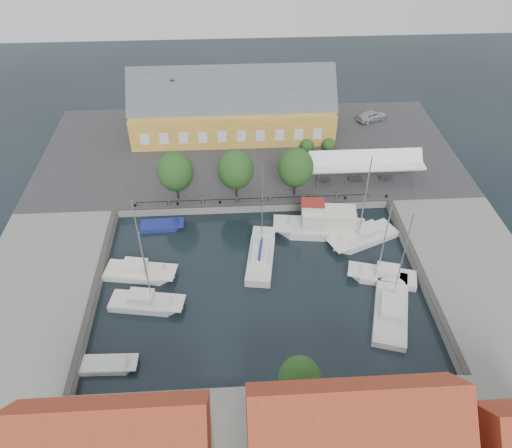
{
  "coord_description": "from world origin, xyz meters",
  "views": [
    {
      "loc": [
        -2.54,
        -36.73,
        36.76
      ],
      "look_at": [
        0.0,
        6.0,
        1.5
      ],
      "focal_mm": 35.0,
      "sensor_mm": 36.0,
      "label": 1
    }
  ],
  "objects_px": {
    "center_sailboat": "(261,258)",
    "launch_sw": "(109,366)",
    "east_boat_b": "(384,277)",
    "warehouse": "(228,109)",
    "west_boat_b": "(139,273)",
    "trawler": "(323,225)",
    "east_boat_a": "(364,238)",
    "west_boat_c": "(145,304)",
    "east_boat_c": "(391,311)",
    "car_red": "(180,172)",
    "tent_canopy": "(365,162)",
    "launch_nw": "(161,226)",
    "car_silver": "(372,116)"
  },
  "relations": [
    {
      "from": "east_boat_b",
      "to": "west_boat_c",
      "type": "height_order",
      "value": "west_boat_c"
    },
    {
      "from": "car_red",
      "to": "west_boat_b",
      "type": "bearing_deg",
      "value": -102.49
    },
    {
      "from": "warehouse",
      "to": "west_boat_b",
      "type": "bearing_deg",
      "value": -109.28
    },
    {
      "from": "car_silver",
      "to": "west_boat_c",
      "type": "xyz_separation_m",
      "value": [
        -30.16,
        -34.07,
        -1.53
      ]
    },
    {
      "from": "east_boat_b",
      "to": "car_red",
      "type": "bearing_deg",
      "value": 139.42
    },
    {
      "from": "launch_sw",
      "to": "east_boat_b",
      "type": "bearing_deg",
      "value": 18.79
    },
    {
      "from": "west_boat_c",
      "to": "west_boat_b",
      "type": "bearing_deg",
      "value": 104.78
    },
    {
      "from": "tent_canopy",
      "to": "launch_nw",
      "type": "distance_m",
      "value": 25.92
    },
    {
      "from": "tent_canopy",
      "to": "car_silver",
      "type": "relative_size",
      "value": 3.01
    },
    {
      "from": "center_sailboat",
      "to": "trawler",
      "type": "height_order",
      "value": "center_sailboat"
    },
    {
      "from": "center_sailboat",
      "to": "launch_nw",
      "type": "height_order",
      "value": "center_sailboat"
    },
    {
      "from": "tent_canopy",
      "to": "center_sailboat",
      "type": "height_order",
      "value": "center_sailboat"
    },
    {
      "from": "warehouse",
      "to": "car_red",
      "type": "relative_size",
      "value": 7.92
    },
    {
      "from": "warehouse",
      "to": "launch_sw",
      "type": "height_order",
      "value": "warehouse"
    },
    {
      "from": "west_boat_c",
      "to": "car_silver",
      "type": "bearing_deg",
      "value": 48.49
    },
    {
      "from": "center_sailboat",
      "to": "launch_sw",
      "type": "xyz_separation_m",
      "value": [
        -13.95,
        -12.41,
        -0.27
      ]
    },
    {
      "from": "center_sailboat",
      "to": "launch_sw",
      "type": "relative_size",
      "value": 2.4
    },
    {
      "from": "center_sailboat",
      "to": "east_boat_b",
      "type": "relative_size",
      "value": 1.22
    },
    {
      "from": "east_boat_c",
      "to": "launch_nw",
      "type": "xyz_separation_m",
      "value": [
        -22.91,
        14.17,
        -0.17
      ]
    },
    {
      "from": "center_sailboat",
      "to": "launch_sw",
      "type": "height_order",
      "value": "center_sailboat"
    },
    {
      "from": "east_boat_b",
      "to": "launch_sw",
      "type": "xyz_separation_m",
      "value": [
        -26.28,
        -8.94,
        -0.17
      ]
    },
    {
      "from": "east_boat_c",
      "to": "launch_sw",
      "type": "distance_m",
      "value": 26.17
    },
    {
      "from": "east_boat_b",
      "to": "west_boat_b",
      "type": "distance_m",
      "value": 25.09
    },
    {
      "from": "tent_canopy",
      "to": "car_silver",
      "type": "height_order",
      "value": "tent_canopy"
    },
    {
      "from": "car_red",
      "to": "east_boat_c",
      "type": "xyz_separation_m",
      "value": [
        21.18,
        -23.04,
        -1.33
      ]
    },
    {
      "from": "car_red",
      "to": "west_boat_b",
      "type": "distance_m",
      "value": 16.89
    },
    {
      "from": "center_sailboat",
      "to": "trawler",
      "type": "distance_m",
      "value": 8.47
    },
    {
      "from": "warehouse",
      "to": "east_boat_b",
      "type": "distance_m",
      "value": 34.0
    },
    {
      "from": "center_sailboat",
      "to": "west_boat_c",
      "type": "relative_size",
      "value": 1.19
    },
    {
      "from": "east_boat_a",
      "to": "launch_sw",
      "type": "xyz_separation_m",
      "value": [
        -25.65,
        -15.1,
        -0.17
      ]
    },
    {
      "from": "car_red",
      "to": "trawler",
      "type": "height_order",
      "value": "trawler"
    },
    {
      "from": "trawler",
      "to": "east_boat_a",
      "type": "height_order",
      "value": "east_boat_a"
    },
    {
      "from": "west_boat_b",
      "to": "west_boat_c",
      "type": "xyz_separation_m",
      "value": [
        1.12,
        -4.25,
        0.0
      ]
    },
    {
      "from": "west_boat_c",
      "to": "launch_sw",
      "type": "distance_m",
      "value": 7.17
    },
    {
      "from": "car_red",
      "to": "car_silver",
      "type": "bearing_deg",
      "value": 24.41
    },
    {
      "from": "car_silver",
      "to": "warehouse",
      "type": "bearing_deg",
      "value": 72.57
    },
    {
      "from": "warehouse",
      "to": "trawler",
      "type": "distance_m",
      "value": 24.9
    },
    {
      "from": "car_red",
      "to": "center_sailboat",
      "type": "height_order",
      "value": "center_sailboat"
    },
    {
      "from": "east_boat_c",
      "to": "west_boat_b",
      "type": "height_order",
      "value": "east_boat_c"
    },
    {
      "from": "west_boat_c",
      "to": "tent_canopy",
      "type": "bearing_deg",
      "value": 36.12
    },
    {
      "from": "car_red",
      "to": "east_boat_c",
      "type": "relative_size",
      "value": 0.3
    },
    {
      "from": "east_boat_a",
      "to": "west_boat_c",
      "type": "distance_m",
      "value": 24.71
    },
    {
      "from": "car_red",
      "to": "center_sailboat",
      "type": "xyz_separation_m",
      "value": [
        9.34,
        -15.09,
        -1.23
      ]
    },
    {
      "from": "warehouse",
      "to": "center_sailboat",
      "type": "height_order",
      "value": "center_sailboat"
    },
    {
      "from": "warehouse",
      "to": "west_boat_b",
      "type": "distance_m",
      "value": 30.03
    },
    {
      "from": "launch_nw",
      "to": "center_sailboat",
      "type": "bearing_deg",
      "value": -29.35
    },
    {
      "from": "trawler",
      "to": "launch_sw",
      "type": "distance_m",
      "value": 27.01
    },
    {
      "from": "trawler",
      "to": "west_boat_b",
      "type": "height_order",
      "value": "west_boat_b"
    },
    {
      "from": "east_boat_b",
      "to": "car_silver",
      "type": "bearing_deg",
      "value": 78.87
    },
    {
      "from": "car_silver",
      "to": "east_boat_a",
      "type": "distance_m",
      "value": 26.68
    }
  ]
}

